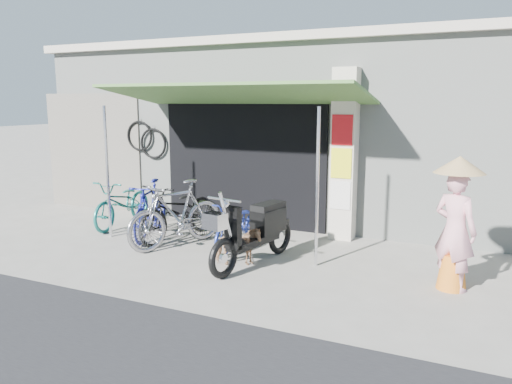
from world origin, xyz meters
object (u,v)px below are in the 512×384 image
at_px(bike_teal, 123,203).
at_px(bike_navy, 239,225).
at_px(nun, 455,225).
at_px(street_dog, 238,246).
at_px(bike_silver, 177,214).
at_px(bike_blue, 150,209).
at_px(moped, 256,231).
at_px(bike_black, 179,211).

distance_m(bike_teal, bike_navy, 2.80).
bearing_deg(bike_teal, nun, -13.37).
bearing_deg(street_dog, bike_silver, 46.71).
bearing_deg(bike_blue, bike_navy, -17.02).
height_order(moped, nun, nun).
distance_m(bike_blue, bike_navy, 1.78).
relative_size(bike_black, bike_silver, 1.04).
bearing_deg(nun, moped, 30.46).
height_order(bike_teal, bike_blue, bike_blue).
relative_size(street_dog, moped, 0.35).
distance_m(bike_silver, street_dog, 1.49).
height_order(street_dog, moped, moped).
xyz_separation_m(bike_silver, bike_navy, (1.02, 0.32, -0.16)).
bearing_deg(moped, bike_teal, 174.26).
bearing_deg(bike_teal, bike_black, -17.66).
bearing_deg(moped, street_dog, -132.46).
distance_m(street_dog, moped, 0.35).
relative_size(bike_silver, street_dog, 2.68).
height_order(bike_black, bike_silver, bike_silver).
xyz_separation_m(bike_teal, bike_black, (1.52, -0.34, 0.04)).
bearing_deg(bike_blue, bike_teal, 137.57).
relative_size(bike_navy, moped, 0.78).
distance_m(bike_black, moped, 1.96).
height_order(bike_black, bike_navy, bike_black).
bearing_deg(bike_navy, bike_teal, 172.64).
distance_m(bike_teal, bike_black, 1.56).
height_order(bike_navy, nun, nun).
distance_m(bike_navy, nun, 3.41).
xyz_separation_m(bike_navy, nun, (3.35, -0.46, 0.46)).
height_order(street_dog, nun, nun).
distance_m(bike_silver, nun, 4.38).
height_order(bike_silver, bike_navy, bike_silver).
bearing_deg(bike_blue, street_dog, -37.27).
bearing_deg(bike_blue, nun, -22.79).
relative_size(bike_silver, bike_navy, 1.22).
height_order(bike_teal, nun, nun).
height_order(bike_blue, bike_black, bike_blue).
xyz_separation_m(bike_black, street_dog, (1.61, -0.86, -0.22)).
distance_m(bike_teal, bike_silver, 1.90).
distance_m(bike_blue, bike_black, 0.55).
bearing_deg(street_dog, bike_navy, 0.30).
bearing_deg(street_dog, bike_black, 36.98).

